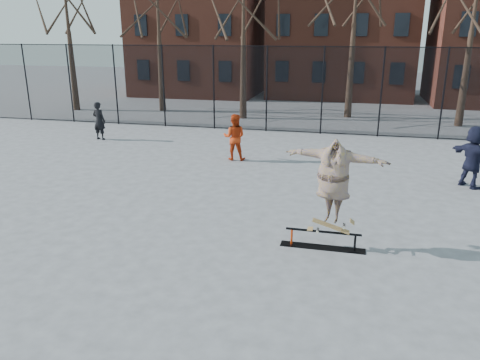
% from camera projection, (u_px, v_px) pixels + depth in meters
% --- Properties ---
extents(ground, '(100.00, 100.00, 0.00)m').
position_uv_depth(ground, '(221.00, 251.00, 10.26)').
color(ground, '#5D5D62').
extents(skate_rail, '(1.88, 0.29, 0.41)m').
position_uv_depth(skate_rail, '(323.00, 241.00, 10.39)').
color(skate_rail, black).
rests_on(skate_rail, ground).
extents(skateboard, '(0.90, 0.22, 0.11)m').
position_uv_depth(skateboard, '(331.00, 229.00, 10.26)').
color(skateboard, '#A77A42').
rests_on(skateboard, skate_rail).
extents(skater, '(2.32, 1.08, 1.82)m').
position_uv_depth(skater, '(333.00, 187.00, 9.96)').
color(skater, '#783C98').
rests_on(skater, skateboard).
extents(bystander_black, '(0.67, 0.50, 1.68)m').
position_uv_depth(bystander_black, '(99.00, 121.00, 20.63)').
color(bystander_black, black).
rests_on(bystander_black, ground).
extents(bystander_red, '(0.89, 0.72, 1.72)m').
position_uv_depth(bystander_red, '(234.00, 137.00, 17.34)').
color(bystander_red, '#B93310').
rests_on(bystander_red, ground).
extents(bystander_navy, '(1.55, 1.75, 1.92)m').
position_uv_depth(bystander_navy, '(473.00, 157.00, 14.24)').
color(bystander_navy, black).
rests_on(bystander_navy, ground).
extents(fence, '(34.03, 0.07, 4.00)m').
position_uv_depth(fence, '(296.00, 89.00, 21.69)').
color(fence, black).
rests_on(fence, ground).
extents(rowhouses, '(29.00, 7.00, 13.00)m').
position_uv_depth(rowhouses, '(332.00, 9.00, 32.35)').
color(rowhouses, brown).
rests_on(rowhouses, ground).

